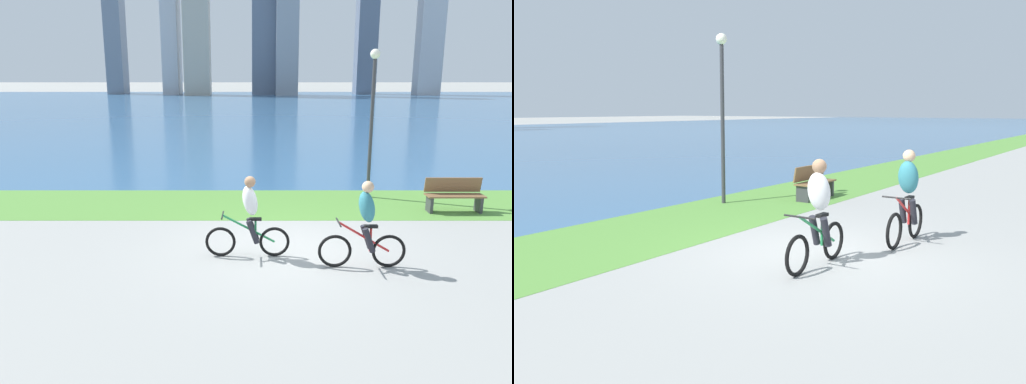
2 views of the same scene
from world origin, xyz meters
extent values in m
plane|color=#9E9E99|center=(0.00, 0.00, 0.00)|extent=(300.00, 300.00, 0.00)
cube|color=#59933D|center=(0.00, 3.67, 0.00)|extent=(120.00, 3.18, 0.01)
torus|color=black|center=(-1.27, -0.32, 0.31)|extent=(0.61, 0.06, 0.61)
torus|color=black|center=(-0.18, -0.32, 0.31)|extent=(0.61, 0.06, 0.61)
cylinder|color=#268C4C|center=(-0.70, -0.32, 0.58)|extent=(1.05, 0.04, 0.59)
cylinder|color=#268C4C|center=(-0.56, -0.32, 0.53)|extent=(0.04, 0.04, 0.46)
cube|color=black|center=(-0.56, -0.32, 0.78)|extent=(0.24, 0.10, 0.05)
cylinder|color=black|center=(-1.22, -0.32, 0.86)|extent=(0.03, 0.52, 0.03)
ellipsoid|color=white|center=(-0.67, -0.32, 1.16)|extent=(0.40, 0.36, 0.65)
sphere|color=#A57A59|center=(-0.67, -0.32, 1.54)|extent=(0.22, 0.22, 0.22)
cylinder|color=#26262D|center=(-0.62, -0.42, 0.54)|extent=(0.27, 0.11, 0.49)
cylinder|color=#26262D|center=(-0.62, -0.22, 0.54)|extent=(0.27, 0.11, 0.49)
torus|color=black|center=(0.94, -0.89, 0.32)|extent=(0.64, 0.06, 0.64)
torus|color=black|center=(1.96, -0.89, 0.32)|extent=(0.64, 0.06, 0.64)
cylinder|color=red|center=(1.48, -0.89, 0.61)|extent=(1.00, 0.04, 0.61)
cylinder|color=red|center=(1.61, -0.89, 0.56)|extent=(0.04, 0.04, 0.47)
cube|color=black|center=(1.61, -0.89, 0.81)|extent=(0.24, 0.10, 0.05)
cylinder|color=black|center=(0.99, -0.89, 0.89)|extent=(0.03, 0.52, 0.03)
ellipsoid|color=teal|center=(1.50, -0.89, 1.19)|extent=(0.40, 0.36, 0.65)
sphere|color=#D8AD84|center=(1.50, -0.89, 1.57)|extent=(0.22, 0.22, 0.22)
cylinder|color=#26262D|center=(1.56, -0.99, 0.57)|extent=(0.27, 0.11, 0.49)
cylinder|color=#26262D|center=(1.56, -0.79, 0.57)|extent=(0.27, 0.11, 0.49)
cube|color=brown|center=(4.69, 2.86, 0.45)|extent=(1.50, 0.45, 0.04)
cube|color=brown|center=(4.69, 3.05, 0.70)|extent=(1.50, 0.11, 0.40)
cube|color=#38383D|center=(5.34, 2.86, 0.23)|extent=(0.08, 0.37, 0.45)
cube|color=#38383D|center=(4.04, 2.86, 0.23)|extent=(0.08, 0.37, 0.45)
cylinder|color=#38383D|center=(2.75, 4.46, 2.00)|extent=(0.10, 0.10, 3.99)
sphere|color=white|center=(2.75, 4.46, 4.09)|extent=(0.28, 0.28, 0.28)
camera|label=1|loc=(-0.55, -9.64, 3.65)|focal=34.43mm
camera|label=2|loc=(-7.50, -4.24, 2.37)|focal=37.14mm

